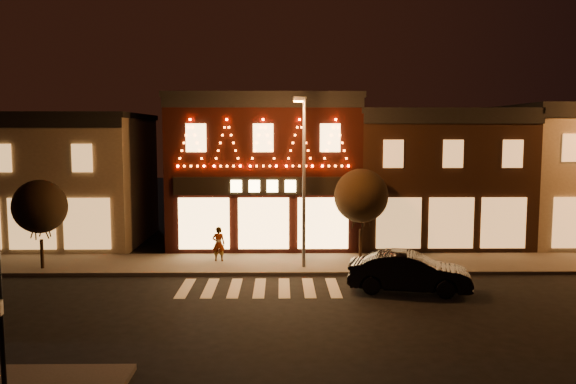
{
  "coord_description": "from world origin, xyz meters",
  "views": [
    {
      "loc": [
        0.85,
        -18.97,
        6.34
      ],
      "look_at": [
        1.15,
        4.0,
        3.92
      ],
      "focal_mm": 36.19,
      "sensor_mm": 36.0,
      "label": 1
    }
  ],
  "objects": [
    {
      "name": "building_pulp",
      "position": [
        0.0,
        13.98,
        4.16
      ],
      "size": [
        10.2,
        8.34,
        8.3
      ],
      "color": "black",
      "rests_on": "ground"
    },
    {
      "name": "tree_left",
      "position": [
        -9.94,
        6.95,
        2.96
      ],
      "size": [
        2.41,
        2.41,
        4.02
      ],
      "rotation": [
        0.0,
        0.0,
        -0.15
      ],
      "color": "black",
      "rests_on": "sidewalk_far"
    },
    {
      "name": "sidewalk_far",
      "position": [
        2.0,
        8.0,
        0.07
      ],
      "size": [
        44.0,
        4.0,
        0.15
      ],
      "primitive_type": "cube",
      "color": "#47423D",
      "rests_on": "ground"
    },
    {
      "name": "streetlamp_mid",
      "position": [
        1.87,
        6.84,
        4.65
      ],
      "size": [
        0.64,
        1.76,
        7.67
      ],
      "rotation": [
        0.0,
        0.0,
        0.2
      ],
      "color": "#59595E",
      "rests_on": "sidewalk_far"
    },
    {
      "name": "building_right_a",
      "position": [
        9.5,
        13.99,
        3.76
      ],
      "size": [
        9.2,
        8.28,
        7.5
      ],
      "color": "#321C11",
      "rests_on": "ground"
    },
    {
      "name": "building_left",
      "position": [
        -13.0,
        13.99,
        3.66
      ],
      "size": [
        12.2,
        8.28,
        7.3
      ],
      "color": "#786C55",
      "rests_on": "ground"
    },
    {
      "name": "dark_sedan",
      "position": [
        5.93,
        3.4,
        0.78
      ],
      "size": [
        5.0,
        2.59,
        1.57
      ],
      "primitive_type": "imported",
      "rotation": [
        0.0,
        0.0,
        1.37
      ],
      "color": "black",
      "rests_on": "ground"
    },
    {
      "name": "pedestrian",
      "position": [
        -2.1,
        8.33,
        0.98
      ],
      "size": [
        0.61,
        0.4,
        1.65
      ],
      "primitive_type": "imported",
      "rotation": [
        0.0,
        0.0,
        3.13
      ],
      "color": "gray",
      "rests_on": "sidewalk_far"
    },
    {
      "name": "tree_right",
      "position": [
        4.76,
        8.86,
        3.22
      ],
      "size": [
        2.62,
        2.62,
        4.38
      ],
      "rotation": [
        0.0,
        0.0,
        0.02
      ],
      "color": "black",
      "rests_on": "sidewalk_far"
    },
    {
      "name": "ground",
      "position": [
        0.0,
        0.0,
        0.0
      ],
      "size": [
        120.0,
        120.0,
        0.0
      ],
      "primitive_type": "plane",
      "color": "black",
      "rests_on": "ground"
    }
  ]
}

